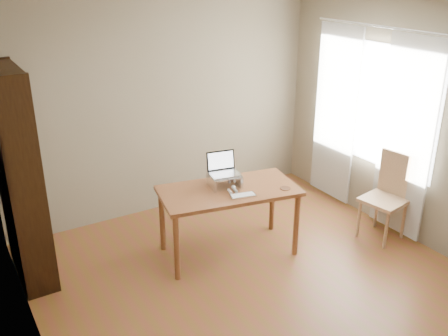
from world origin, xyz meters
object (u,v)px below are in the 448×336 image
chair (389,193)px  laptop (222,168)px  desk (229,197)px  cat (226,179)px  bookshelf (20,178)px  keyboard (243,195)px

chair → laptop: bearing=146.3°
desk → cat: size_ratio=3.24×
bookshelf → keyboard: (1.92, -0.90, -0.29)m
keyboard → chair: (1.69, -0.41, -0.23)m
bookshelf → cat: (1.92, -0.57, -0.24)m
bookshelf → chair: bookshelf is taller
keyboard → cat: cat is taller
desk → chair: (1.72, -0.63, -0.12)m
desk → cat: cat is taller
bookshelf → cat: bookshelf is taller
bookshelf → desk: 2.05m
cat → bookshelf: bearing=176.8°
laptop → bookshelf: bearing=174.8°
laptop → keyboard: 0.40m
desk → laptop: laptop is taller
keyboard → chair: chair is taller
cat → chair: chair is taller
bookshelf → laptop: bookshelf is taller
bookshelf → desk: bookshelf is taller
desk → chair: 1.84m
laptop → cat: laptop is taller
bookshelf → desk: bearing=-19.7°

